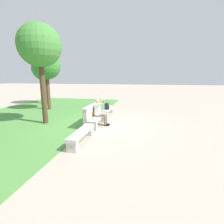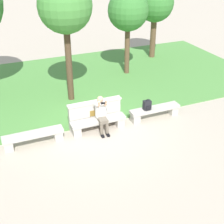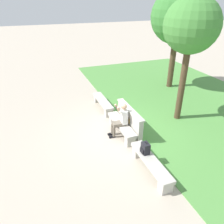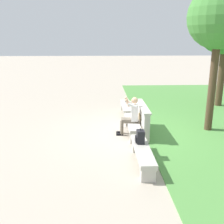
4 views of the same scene
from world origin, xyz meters
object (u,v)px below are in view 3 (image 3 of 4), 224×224
Objects in this scene: bench_near at (121,126)px; person_photographer at (121,118)px; backpack at (145,148)px; tree_left_background at (178,17)px; tree_behind_wall at (191,27)px; bench_mid at (151,164)px; bench_main at (103,103)px.

person_photographer is (0.10, -0.08, 0.43)m from bench_near.
tree_left_background reaches higher than backpack.
bench_near is 4.49m from tree_behind_wall.
person_photographer is 3.08× the size of backpack.
tree_behind_wall is at bearing 132.21° from bench_mid.
bench_mid is at bearing -38.02° from tree_left_background.
backpack is (4.25, -0.02, 0.32)m from bench_main.
tree_behind_wall is 3.91m from tree_left_background.
person_photographer is 1.85m from backpack.
bench_main is 2.45m from person_photographer.
backpack is at bearing -0.66° from bench_near.
person_photographer is at bearing -1.85° from bench_main.
tree_behind_wall is (-2.51, 2.77, 3.53)m from bench_mid.
tree_left_background reaches higher than bench_main.
tree_left_background is at bearing 128.35° from person_photographer.
backpack is 7.96m from tree_left_background.
tree_behind_wall reaches higher than backpack.
backpack is at bearing -0.30° from bench_main.
tree_behind_wall is at bearing 94.28° from bench_near.
tree_behind_wall reaches higher than bench_main.
backpack reaches higher than bench_mid.
bench_mid is at bearing -47.79° from tree_behind_wall.
tree_left_background reaches higher than tree_behind_wall.
bench_main is at bearing 180.00° from bench_near.
bench_mid is at bearing 3.55° from backpack.
bench_main is 0.41× the size of tree_behind_wall.
bench_near is 4.70× the size of backpack.
bench_mid is 2.25m from person_photographer.
bench_near is at bearing 142.37° from person_photographer.
bench_main and bench_near have the same top height.
bench_mid is 8.34m from tree_left_background.
tree_behind_wall is at bearing 127.61° from backpack.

